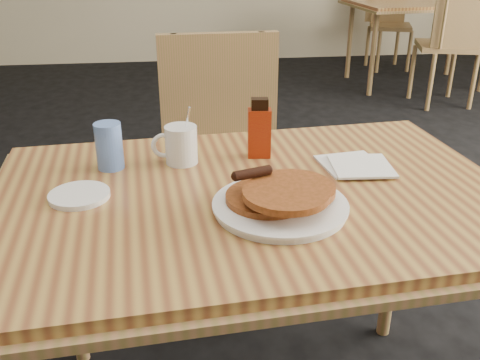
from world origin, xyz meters
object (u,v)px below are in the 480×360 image
at_px(chair_neighbor_near, 455,34).
at_px(syrup_bottle, 259,130).
at_px(neighbor_table, 421,6).
at_px(pancake_plate, 281,200).
at_px(coffee_mug, 180,144).
at_px(chair_main_far, 222,146).
at_px(chair_neighbor_far, 388,15).
at_px(main_table, 254,206).
at_px(blue_tumbler, 109,146).

bearing_deg(chair_neighbor_near, syrup_bottle, -110.06).
bearing_deg(neighbor_table, pancake_plate, -118.25).
distance_m(neighbor_table, chair_neighbor_near, 0.74).
relative_size(pancake_plate, coffee_mug, 1.89).
relative_size(chair_main_far, pancake_plate, 3.31).
bearing_deg(chair_neighbor_far, chair_main_far, -101.12).
bearing_deg(main_table, coffee_mug, 130.99).
bearing_deg(chair_neighbor_near, chair_main_far, -116.86).
bearing_deg(chair_main_far, pancake_plate, -88.28).
xyz_separation_m(main_table, pancake_plate, (0.04, -0.10, 0.07)).
height_order(chair_neighbor_near, pancake_plate, chair_neighbor_near).
height_order(coffee_mug, blue_tumbler, coffee_mug).
bearing_deg(main_table, chair_neighbor_far, 64.77).
bearing_deg(coffee_mug, main_table, -53.73).
bearing_deg(main_table, chair_neighbor_near, 55.13).
xyz_separation_m(chair_main_far, coffee_mug, (-0.16, -0.54, 0.22)).
distance_m(main_table, blue_tumbler, 0.40).
height_order(chair_main_far, blue_tumbler, chair_main_far).
xyz_separation_m(main_table, chair_neighbor_near, (2.01, 2.89, -0.12)).
height_order(neighbor_table, chair_neighbor_far, chair_neighbor_far).
xyz_separation_m(chair_neighbor_far, coffee_mug, (-2.22, -4.17, 0.27)).
relative_size(coffee_mug, syrup_bottle, 0.97).
relative_size(chair_neighbor_near, coffee_mug, 6.28).
bearing_deg(coffee_mug, chair_main_far, 69.05).
distance_m(chair_main_far, chair_neighbor_far, 4.18).
relative_size(chair_neighbor_far, blue_tumbler, 7.48).
relative_size(chair_neighbor_far, syrup_bottle, 5.56).
distance_m(chair_neighbor_far, coffee_mug, 4.73).
bearing_deg(chair_neighbor_near, coffee_mug, -112.68).
distance_m(neighbor_table, coffee_mug, 4.08).
bearing_deg(neighbor_table, chair_neighbor_near, -92.35).
height_order(chair_neighbor_near, syrup_bottle, chair_neighbor_near).
distance_m(main_table, chair_neighbor_near, 3.53).
height_order(chair_neighbor_near, coffee_mug, chair_neighbor_near).
xyz_separation_m(main_table, neighbor_table, (2.04, 3.62, -0.00)).
xyz_separation_m(neighbor_table, chair_neighbor_near, (-0.03, -0.73, -0.12)).
height_order(neighbor_table, chair_main_far, chair_main_far).
relative_size(neighbor_table, syrup_bottle, 8.13).
distance_m(main_table, neighbor_table, 4.16).
bearing_deg(coffee_mug, neighbor_table, 52.51).
bearing_deg(syrup_bottle, chair_neighbor_far, 69.84).
xyz_separation_m(chair_main_far, pancake_plate, (0.05, -0.83, 0.19)).
bearing_deg(coffee_mug, chair_neighbor_far, 57.25).
height_order(main_table, neighbor_table, same).
height_order(chair_neighbor_near, blue_tumbler, chair_neighbor_near).
bearing_deg(chair_main_far, main_table, -91.14).
relative_size(neighbor_table, chair_main_far, 1.34).
bearing_deg(syrup_bottle, chair_neighbor_near, 59.39).
relative_size(chair_neighbor_near, pancake_plate, 3.33).
bearing_deg(coffee_mug, blue_tumbler, 179.20).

